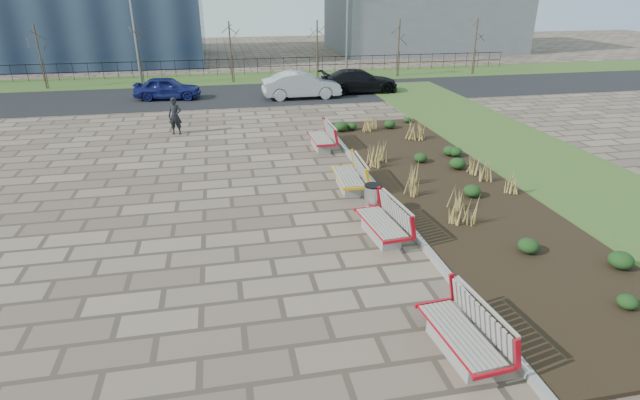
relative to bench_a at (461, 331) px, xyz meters
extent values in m
plane|color=#7A6653|center=(-3.00, 2.46, -0.50)|extent=(120.00, 120.00, 0.00)
cube|color=black|center=(3.25, 7.46, -0.45)|extent=(4.50, 18.00, 0.10)
cube|color=gray|center=(0.92, 7.46, -0.42)|extent=(0.16, 18.00, 0.15)
cube|color=#33511E|center=(8.00, 7.46, -0.48)|extent=(5.00, 38.00, 0.04)
cube|color=#33511E|center=(-3.00, 30.46, -0.48)|extent=(80.00, 5.00, 0.04)
cube|color=black|center=(-3.00, 24.46, -0.49)|extent=(80.00, 7.00, 0.02)
cylinder|color=#B2B2B7|center=(0.15, 5.99, -0.01)|extent=(0.48, 0.48, 0.99)
imported|color=black|center=(-6.00, 16.25, 0.33)|extent=(0.68, 0.52, 1.66)
imported|color=navy|center=(-6.95, 24.10, 0.17)|extent=(3.96, 1.94, 1.30)
imported|color=#AAABB2|center=(0.85, 22.85, 0.28)|extent=(4.64, 1.68, 1.52)
imported|color=black|center=(4.66, 23.80, 0.23)|extent=(4.99, 2.18, 1.43)
camera|label=1|loc=(-3.93, -6.68, 5.75)|focal=28.00mm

